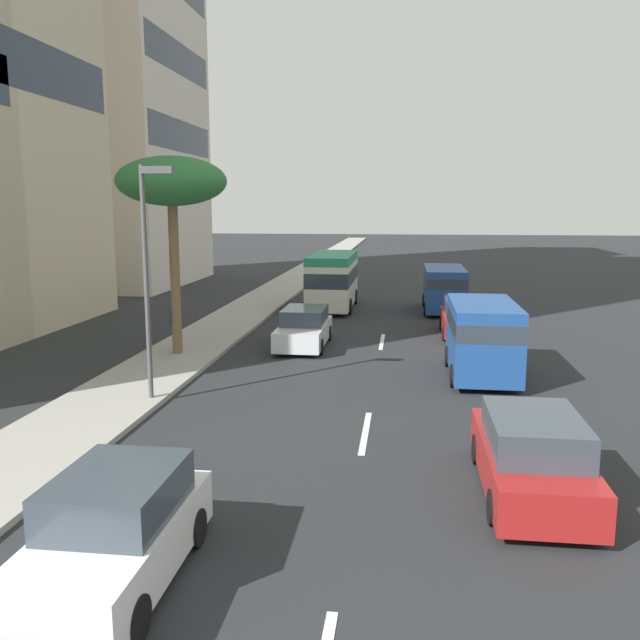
% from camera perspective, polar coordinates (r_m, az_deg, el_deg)
% --- Properties ---
extents(ground_plane, '(198.00, 198.00, 0.00)m').
position_cam_1_polar(ground_plane, '(35.49, 5.72, 0.52)').
color(ground_plane, '#26282B').
extents(sidewalk_right, '(162.00, 3.06, 0.15)m').
position_cam_1_polar(sidewalk_right, '(36.44, -6.08, 0.87)').
color(sidewalk_right, '#9E9B93').
rests_on(sidewalk_right, ground_plane).
extents(lane_stripe_mid, '(3.20, 0.16, 0.01)m').
position_cam_1_polar(lane_stripe_mid, '(17.15, 3.88, -9.50)').
color(lane_stripe_mid, silver).
rests_on(lane_stripe_mid, ground_plane).
extents(lane_stripe_far, '(3.20, 0.16, 0.01)m').
position_cam_1_polar(lane_stripe_far, '(28.21, 5.29, -1.85)').
color(lane_stripe_far, silver).
rests_on(lane_stripe_far, ground_plane).
extents(car_lead, '(4.10, 1.89, 1.69)m').
position_cam_1_polar(car_lead, '(10.99, -17.01, -16.91)').
color(car_lead, white).
rests_on(car_lead, ground_plane).
extents(car_second, '(4.70, 1.94, 1.67)m').
position_cam_1_polar(car_second, '(14.04, 17.54, -10.98)').
color(car_second, '#A51E1E').
rests_on(car_second, ground_plane).
extents(minibus_third, '(6.80, 2.39, 3.03)m').
position_cam_1_polar(minibus_third, '(37.03, 1.10, 3.54)').
color(minibus_third, silver).
rests_on(minibus_third, ground_plane).
extents(car_fourth, '(4.52, 1.88, 1.56)m').
position_cam_1_polar(car_fourth, '(27.05, -1.36, -0.73)').
color(car_fourth, silver).
rests_on(car_fourth, ground_plane).
extents(van_fifth, '(4.65, 2.21, 2.51)m').
position_cam_1_polar(van_fifth, '(22.75, 13.65, -1.23)').
color(van_fifth, '#1E478C').
rests_on(van_fifth, ground_plane).
extents(car_sixth, '(4.18, 1.93, 1.68)m').
position_cam_1_polar(car_sixth, '(29.98, 12.13, 0.19)').
color(car_sixth, '#A51E1E').
rests_on(car_sixth, ground_plane).
extents(van_seventh, '(5.39, 2.20, 2.37)m').
position_cam_1_polar(van_seventh, '(36.58, 10.51, 2.83)').
color(van_seventh, '#1E478C').
rests_on(van_seventh, ground_plane).
extents(pedestrian_near_lamp, '(0.37, 0.39, 1.81)m').
position_cam_1_polar(pedestrian_near_lamp, '(26.62, -12.25, -0.20)').
color(pedestrian_near_lamp, beige).
rests_on(pedestrian_near_lamp, sidewalk_right).
extents(palm_tree, '(3.99, 3.99, 7.26)m').
position_cam_1_polar(palm_tree, '(25.32, -12.50, 11.26)').
color(palm_tree, brown).
rests_on(palm_tree, sidewalk_right).
extents(street_lamp, '(0.24, 0.97, 6.60)m').
position_cam_1_polar(street_lamp, '(19.42, -14.33, 5.27)').
color(street_lamp, '#4C4C51').
rests_on(street_lamp, sidewalk_right).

